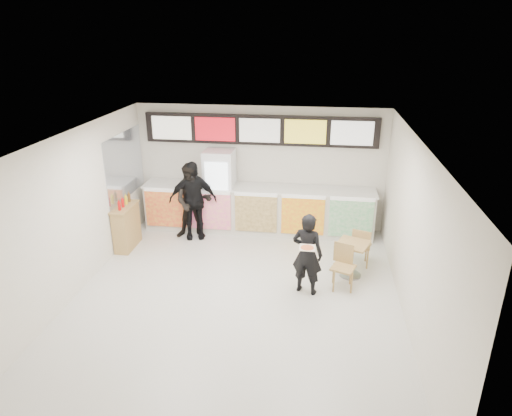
% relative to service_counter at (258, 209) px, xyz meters
% --- Properties ---
extents(floor, '(7.00, 7.00, 0.00)m').
position_rel_service_counter_xyz_m(floor, '(-0.00, -3.09, -0.57)').
color(floor, beige).
rests_on(floor, ground).
extents(ceiling, '(7.00, 7.00, 0.00)m').
position_rel_service_counter_xyz_m(ceiling, '(-0.00, -3.09, 2.43)').
color(ceiling, white).
rests_on(ceiling, wall_back).
extents(wall_back, '(6.00, 0.00, 6.00)m').
position_rel_service_counter_xyz_m(wall_back, '(-0.00, 0.41, 0.93)').
color(wall_back, silver).
rests_on(wall_back, floor).
extents(wall_left, '(0.00, 7.00, 7.00)m').
position_rel_service_counter_xyz_m(wall_left, '(-3.00, -3.09, 0.93)').
color(wall_left, silver).
rests_on(wall_left, floor).
extents(wall_right, '(0.00, 7.00, 7.00)m').
position_rel_service_counter_xyz_m(wall_right, '(3.00, -3.09, 0.93)').
color(wall_right, silver).
rests_on(wall_right, floor).
extents(service_counter, '(5.56, 0.77, 1.14)m').
position_rel_service_counter_xyz_m(service_counter, '(0.00, 0.00, 0.00)').
color(service_counter, silver).
rests_on(service_counter, floor).
extents(menu_board, '(5.50, 0.14, 0.70)m').
position_rel_service_counter_xyz_m(menu_board, '(0.00, 0.32, 1.88)').
color(menu_board, black).
rests_on(menu_board, wall_back).
extents(drinks_fridge, '(0.70, 0.67, 2.00)m').
position_rel_service_counter_xyz_m(drinks_fridge, '(-0.93, 0.02, 0.43)').
color(drinks_fridge, white).
rests_on(drinks_fridge, floor).
extents(mirror_panel, '(0.01, 2.00, 1.50)m').
position_rel_service_counter_xyz_m(mirror_panel, '(-2.99, -0.64, 1.18)').
color(mirror_panel, '#B2B7BF').
rests_on(mirror_panel, wall_left).
extents(customer_main, '(0.67, 0.53, 1.59)m').
position_rel_service_counter_xyz_m(customer_main, '(1.27, -2.63, 0.22)').
color(customer_main, black).
rests_on(customer_main, floor).
extents(customer_left, '(0.98, 0.82, 1.82)m').
position_rel_service_counter_xyz_m(customer_left, '(-1.45, -0.54, 0.34)').
color(customer_left, black).
rests_on(customer_left, floor).
extents(customer_mid, '(1.18, 0.71, 1.87)m').
position_rel_service_counter_xyz_m(customer_mid, '(-1.46, -0.54, 0.36)').
color(customer_mid, black).
rests_on(customer_mid, floor).
extents(pizza_slice, '(0.36, 0.36, 0.02)m').
position_rel_service_counter_xyz_m(pizza_slice, '(1.27, -3.08, 0.58)').
color(pizza_slice, beige).
rests_on(pizza_slice, customer_main).
extents(cafe_table, '(0.91, 1.53, 0.87)m').
position_rel_service_counter_xyz_m(cafe_table, '(2.15, -1.90, -0.07)').
color(cafe_table, tan).
rests_on(cafe_table, floor).
extents(condiment_ledge, '(0.36, 0.89, 1.19)m').
position_rel_service_counter_xyz_m(condiment_ledge, '(-2.82, -1.28, -0.06)').
color(condiment_ledge, tan).
rests_on(condiment_ledge, floor).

